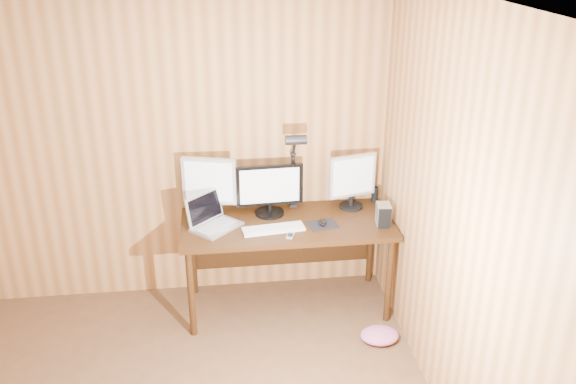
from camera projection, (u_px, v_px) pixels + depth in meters
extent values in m
plane|color=silver|center=(97.00, 14.00, 2.33)|extent=(4.00, 4.00, 0.00)
plane|color=#B17440|center=(161.00, 148.00, 4.65)|extent=(4.00, 0.00, 4.00)
plane|color=#B17440|center=(490.00, 268.00, 3.02)|extent=(0.00, 4.00, 4.00)
cube|color=#311A0A|center=(287.00, 224.00, 4.62)|extent=(1.60, 0.70, 0.04)
cube|color=#311A0A|center=(283.00, 237.00, 5.02)|extent=(1.48, 0.02, 0.51)
cylinder|color=#311A0A|center=(191.00, 294.00, 4.43)|extent=(0.05, 0.05, 0.71)
cylinder|color=#311A0A|center=(193.00, 255.00, 4.95)|extent=(0.05, 0.05, 0.71)
cylinder|color=#311A0A|center=(389.00, 280.00, 4.59)|extent=(0.05, 0.05, 0.71)
cylinder|color=#311A0A|center=(370.00, 244.00, 5.12)|extent=(0.05, 0.05, 0.71)
cylinder|color=black|center=(270.00, 213.00, 4.74)|extent=(0.23, 0.23, 0.02)
cylinder|color=black|center=(270.00, 208.00, 4.72)|extent=(0.03, 0.03, 0.07)
cube|color=black|center=(269.00, 185.00, 4.64)|extent=(0.52, 0.06, 0.32)
cube|color=silver|center=(270.00, 186.00, 4.63)|extent=(0.46, 0.03, 0.28)
cylinder|color=black|center=(211.00, 214.00, 4.72)|extent=(0.20, 0.20, 0.02)
cylinder|color=black|center=(211.00, 208.00, 4.70)|extent=(0.04, 0.04, 0.09)
cube|color=silver|center=(209.00, 181.00, 4.61)|extent=(0.41, 0.15, 0.36)
cube|color=silver|center=(209.00, 182.00, 4.59)|extent=(0.36, 0.10, 0.31)
cylinder|color=black|center=(351.00, 206.00, 4.85)|extent=(0.18, 0.18, 0.02)
cylinder|color=black|center=(351.00, 200.00, 4.83)|extent=(0.04, 0.04, 0.08)
cube|color=silver|center=(352.00, 176.00, 4.75)|extent=(0.39, 0.13, 0.34)
cube|color=silver|center=(353.00, 177.00, 4.73)|extent=(0.33, 0.09, 0.29)
cube|color=silver|center=(217.00, 227.00, 4.52)|extent=(0.42, 0.42, 0.02)
cube|color=silver|center=(204.00, 207.00, 4.54)|extent=(0.28, 0.28, 0.23)
cube|color=black|center=(204.00, 207.00, 4.54)|extent=(0.24, 0.24, 0.19)
cube|color=#B2B2B7|center=(217.00, 226.00, 4.52)|extent=(0.31, 0.31, 0.00)
cube|color=white|center=(273.00, 229.00, 4.49)|extent=(0.47, 0.19, 0.02)
cube|color=white|center=(273.00, 228.00, 4.48)|extent=(0.44, 0.16, 0.00)
cube|color=black|center=(322.00, 225.00, 4.57)|extent=(0.25, 0.22, 0.00)
ellipsoid|color=black|center=(322.00, 222.00, 4.56)|extent=(0.06, 0.10, 0.03)
cube|color=silver|center=(383.00, 214.00, 4.55)|extent=(0.12, 0.15, 0.16)
cube|color=black|center=(385.00, 219.00, 4.49)|extent=(0.10, 0.02, 0.16)
cube|color=silver|center=(290.00, 236.00, 4.40)|extent=(0.08, 0.10, 0.01)
cube|color=black|center=(290.00, 235.00, 4.40)|extent=(0.05, 0.07, 0.00)
cylinder|color=black|center=(375.00, 195.00, 4.92)|extent=(0.05, 0.05, 0.13)
cube|color=black|center=(293.00, 207.00, 4.88)|extent=(0.05, 0.06, 0.06)
cylinder|color=black|center=(293.00, 181.00, 4.79)|extent=(0.03, 0.03, 0.44)
sphere|color=black|center=(293.00, 154.00, 4.70)|extent=(0.05, 0.05, 0.05)
cylinder|color=black|center=(294.00, 147.00, 4.60)|extent=(0.02, 0.16, 0.18)
cylinder|color=black|center=(296.00, 140.00, 4.49)|extent=(0.16, 0.07, 0.07)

